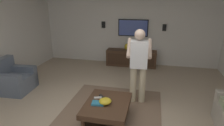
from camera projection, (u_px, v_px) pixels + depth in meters
ground_plane at (100, 124)px, 3.53m from camera, size 8.92×8.92×0.00m
wall_back_tv at (129, 24)px, 6.56m from camera, size 0.10×6.22×2.81m
area_rug at (110, 115)px, 3.80m from camera, size 2.48×2.01×0.01m
armchair at (13, 80)px, 4.76m from camera, size 0.85×0.86×0.82m
coffee_table at (107, 108)px, 3.52m from camera, size 1.00×0.80×0.40m
media_console at (131, 58)px, 6.58m from camera, size 0.45×1.70×0.55m
tv at (133, 28)px, 6.48m from camera, size 0.05×1.02×0.58m
person_standing at (139, 62)px, 4.05m from camera, size 0.56×0.56×1.64m
bowl at (105, 101)px, 3.44m from camera, size 0.23×0.23×0.10m
remote_white at (98, 98)px, 3.64m from camera, size 0.08×0.16×0.02m
remote_black at (102, 96)px, 3.69m from camera, size 0.14×0.14×0.02m
book at (98, 103)px, 3.44m from camera, size 0.18×0.24×0.04m
vase_round at (128, 47)px, 6.53m from camera, size 0.22×0.22×0.22m
wall_speaker_left at (164, 28)px, 6.27m from camera, size 0.06×0.12×0.22m
wall_speaker_right at (103, 25)px, 6.69m from camera, size 0.06×0.12×0.22m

